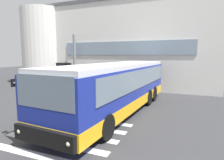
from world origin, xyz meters
The scene contains 9 objects.
ground_plane centered at (0.00, 0.00, -0.01)m, with size 80.00×90.00×0.02m, color #353538.
bay_paint_stripes centered at (2.00, -4.20, 0.00)m, with size 4.40×3.96×0.01m.
terminal_building centered at (-0.68, 11.56, 4.17)m, with size 19.78×13.80×8.36m.
entry_support_column centered at (-3.79, 5.40, 2.56)m, with size 0.28×0.28×5.12m, color slate.
bus_main_foreground centered at (2.78, -0.57, 1.33)m, with size 3.83×11.04×2.70m.
passenger_near_column centered at (-2.98, 4.32, 0.96)m, with size 0.57×0.46×1.68m.
passenger_by_doorway centered at (-2.00, 4.62, 0.93)m, with size 0.46×0.42×1.68m.
passenger_at_curb_edge centered at (-0.52, 4.82, 0.93)m, with size 0.54×0.37×1.68m.
safety_bollard_yellow centered at (-0.48, 3.60, 0.45)m, with size 0.18×0.18×0.90m, color yellow.
Camera 1 is at (6.43, -10.38, 3.13)m, focal length 30.61 mm.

